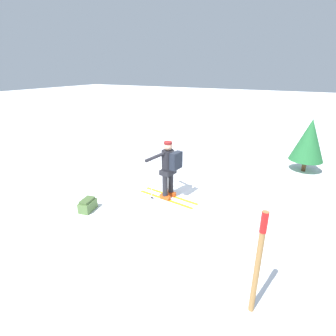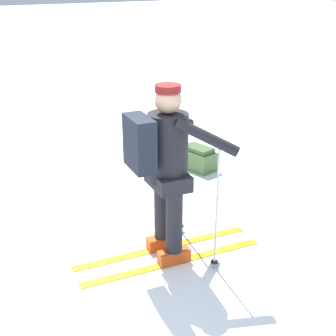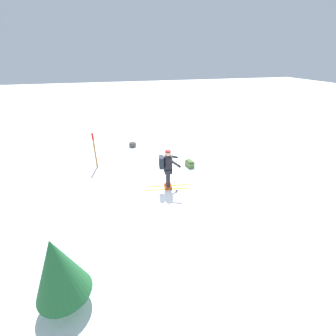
{
  "view_description": "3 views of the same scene",
  "coord_description": "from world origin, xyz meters",
  "px_view_note": "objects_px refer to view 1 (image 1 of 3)",
  "views": [
    {
      "loc": [
        -6.19,
        -2.31,
        3.43
      ],
      "look_at": [
        -0.35,
        0.75,
        0.89
      ],
      "focal_mm": 28.0,
      "sensor_mm": 36.0,
      "label": 1
    },
    {
      "loc": [
        2.83,
        -1.28,
        2.46
      ],
      "look_at": [
        -0.35,
        0.75,
        0.89
      ],
      "focal_mm": 50.0,
      "sensor_mm": 36.0,
      "label": 2
    },
    {
      "loc": [
        7.17,
        -1.23,
        4.87
      ],
      "look_at": [
        -0.35,
        0.75,
        0.89
      ],
      "focal_mm": 24.0,
      "sensor_mm": 36.0,
      "label": 3
    }
  ],
  "objects_px": {
    "dropped_backpack": "(88,205)",
    "pine_tree": "(309,140)",
    "skier": "(169,166)",
    "trail_marker": "(259,257)"
  },
  "relations": [
    {
      "from": "skier",
      "to": "trail_marker",
      "type": "bearing_deg",
      "value": -133.67
    },
    {
      "from": "dropped_backpack",
      "to": "pine_tree",
      "type": "xyz_separation_m",
      "value": [
        5.63,
        -4.79,
        0.97
      ]
    },
    {
      "from": "dropped_backpack",
      "to": "pine_tree",
      "type": "height_order",
      "value": "pine_tree"
    },
    {
      "from": "trail_marker",
      "to": "pine_tree",
      "type": "bearing_deg",
      "value": -4.17
    },
    {
      "from": "trail_marker",
      "to": "pine_tree",
      "type": "relative_size",
      "value": 0.92
    },
    {
      "from": "trail_marker",
      "to": "dropped_backpack",
      "type": "bearing_deg",
      "value": 75.84
    },
    {
      "from": "trail_marker",
      "to": "skier",
      "type": "bearing_deg",
      "value": 46.33
    },
    {
      "from": "skier",
      "to": "pine_tree",
      "type": "xyz_separation_m",
      "value": [
        4.05,
        -3.28,
        0.18
      ]
    },
    {
      "from": "dropped_backpack",
      "to": "trail_marker",
      "type": "distance_m",
      "value": 4.52
    },
    {
      "from": "skier",
      "to": "pine_tree",
      "type": "bearing_deg",
      "value": -38.95
    }
  ]
}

